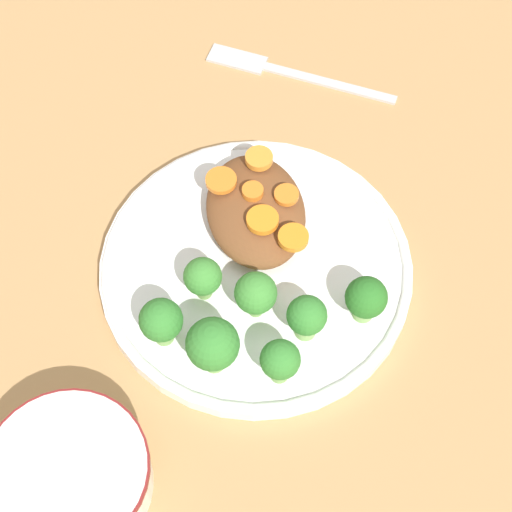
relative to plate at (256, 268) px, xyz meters
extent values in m
plane|color=tan|center=(0.00, 0.00, -0.01)|extent=(4.00, 4.00, 0.00)
cylinder|color=white|center=(0.00, 0.00, 0.00)|extent=(0.27, 0.27, 0.02)
torus|color=white|center=(0.00, 0.00, 0.01)|extent=(0.27, 0.27, 0.01)
cylinder|color=white|center=(0.16, -0.17, 0.01)|extent=(0.12, 0.12, 0.04)
cylinder|color=maroon|center=(0.16, -0.17, 0.03)|extent=(0.12, 0.12, 0.01)
cylinder|color=white|center=(0.16, -0.17, 0.02)|extent=(0.10, 0.10, 0.01)
ellipsoid|color=brown|center=(-0.04, 0.01, 0.02)|extent=(0.12, 0.09, 0.03)
cylinder|color=#7FA85B|center=(0.07, 0.03, 0.02)|extent=(0.02, 0.02, 0.02)
sphere|color=#337A2D|center=(0.07, 0.03, 0.04)|extent=(0.03, 0.03, 0.03)
cylinder|color=#759E51|center=(0.02, -0.05, 0.01)|extent=(0.01, 0.01, 0.02)
sphere|color=#3D8433|center=(0.02, -0.05, 0.03)|extent=(0.03, 0.03, 0.03)
cylinder|color=#759E51|center=(0.08, -0.05, 0.02)|extent=(0.02, 0.02, 0.03)
sphere|color=#337A2D|center=(0.08, -0.05, 0.04)|extent=(0.04, 0.04, 0.04)
cylinder|color=#7FA85B|center=(0.06, 0.08, 0.01)|extent=(0.02, 0.02, 0.02)
sphere|color=#286B23|center=(0.06, 0.08, 0.03)|extent=(0.03, 0.03, 0.03)
cylinder|color=#759E51|center=(0.05, -0.09, 0.02)|extent=(0.02, 0.02, 0.02)
sphere|color=#337A2D|center=(0.05, -0.09, 0.04)|extent=(0.04, 0.04, 0.04)
cylinder|color=#759E51|center=(0.04, -0.01, 0.02)|extent=(0.01, 0.01, 0.02)
sphere|color=#3D8433|center=(0.04, -0.01, 0.04)|extent=(0.04, 0.04, 0.04)
cylinder|color=#759E51|center=(0.10, 0.00, 0.02)|extent=(0.02, 0.02, 0.02)
sphere|color=#337A2D|center=(0.10, 0.00, 0.04)|extent=(0.03, 0.03, 0.03)
cylinder|color=orange|center=(0.00, 0.03, 0.04)|extent=(0.03, 0.03, 0.01)
cylinder|color=orange|center=(-0.04, 0.03, 0.04)|extent=(0.02, 0.02, 0.00)
cylinder|color=orange|center=(-0.07, -0.02, 0.04)|extent=(0.03, 0.03, 0.00)
cylinder|color=orange|center=(-0.09, 0.02, 0.04)|extent=(0.02, 0.02, 0.01)
cylinder|color=orange|center=(-0.02, 0.01, 0.04)|extent=(0.03, 0.03, 0.01)
cylinder|color=orange|center=(-0.05, 0.01, 0.04)|extent=(0.02, 0.02, 0.01)
cube|color=#BABABA|center=(-0.20, 0.11, -0.01)|extent=(0.08, 0.13, 0.01)
cube|color=#BABABA|center=(-0.25, 0.03, -0.01)|extent=(0.05, 0.06, 0.01)
camera|label=1|loc=(0.36, -0.07, 0.64)|focal=60.00mm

